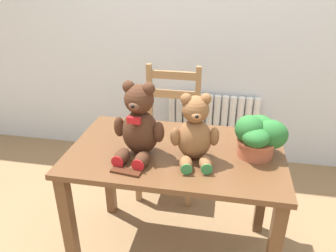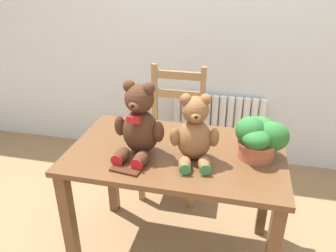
% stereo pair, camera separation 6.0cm
% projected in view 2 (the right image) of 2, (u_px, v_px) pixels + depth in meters
% --- Properties ---
extents(wall_back, '(8.00, 0.04, 2.60)m').
position_uv_depth(wall_back, '(209.00, 14.00, 2.63)').
color(wall_back, silver).
rests_on(wall_back, ground_plane).
extents(radiator, '(0.82, 0.10, 0.63)m').
position_uv_depth(radiator, '(217.00, 132.00, 2.99)').
color(radiator, white).
rests_on(radiator, ground_plane).
extents(dining_table, '(1.15, 0.70, 0.75)m').
position_uv_depth(dining_table, '(176.00, 170.00, 1.82)').
color(dining_table, brown).
rests_on(dining_table, ground_plane).
extents(wooden_chair_behind, '(0.43, 0.46, 0.97)m').
position_uv_depth(wooden_chair_behind, '(174.00, 133.00, 2.56)').
color(wooden_chair_behind, '#997047').
rests_on(wooden_chair_behind, ground_plane).
extents(teddy_bear_left, '(0.28, 0.28, 0.39)m').
position_uv_depth(teddy_bear_left, '(139.00, 124.00, 1.67)').
color(teddy_bear_left, '#472819').
rests_on(teddy_bear_left, dining_table).
extents(teddy_bear_right, '(0.25, 0.27, 0.35)m').
position_uv_depth(teddy_bear_right, '(195.00, 133.00, 1.62)').
color(teddy_bear_right, brown).
rests_on(teddy_bear_right, dining_table).
extents(potted_plant, '(0.27, 0.25, 0.22)m').
position_uv_depth(potted_plant, '(260.00, 137.00, 1.66)').
color(potted_plant, '#B25B3D').
rests_on(potted_plant, dining_table).
extents(chocolate_bar, '(0.15, 0.07, 0.01)m').
position_uv_depth(chocolate_bar, '(125.00, 171.00, 1.58)').
color(chocolate_bar, '#472314').
rests_on(chocolate_bar, dining_table).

